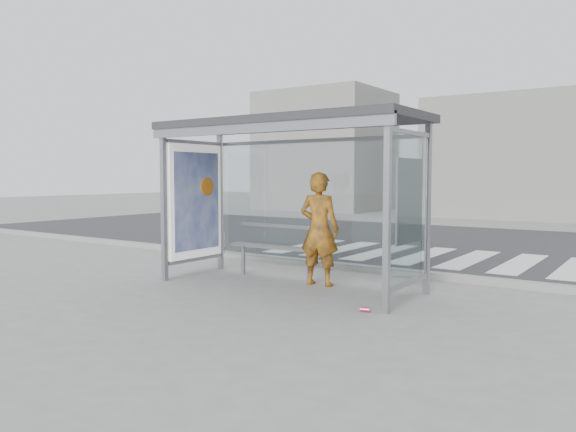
{
  "coord_description": "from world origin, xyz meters",
  "views": [
    {
      "loc": [
        4.94,
        -7.17,
        1.74
      ],
      "look_at": [
        -0.12,
        0.2,
        1.1
      ],
      "focal_mm": 35.0,
      "sensor_mm": 36.0,
      "label": 1
    }
  ],
  "objects_px": {
    "person": "(319,229)",
    "bench": "(276,247)",
    "soda_can": "(365,309)",
    "bus_shelter": "(270,161)"
  },
  "relations": [
    {
      "from": "person",
      "to": "bench",
      "type": "distance_m",
      "value": 1.0
    },
    {
      "from": "bench",
      "to": "soda_can",
      "type": "distance_m",
      "value": 2.71
    },
    {
      "from": "bench",
      "to": "soda_can",
      "type": "height_order",
      "value": "bench"
    },
    {
      "from": "soda_can",
      "to": "person",
      "type": "bearing_deg",
      "value": 140.13
    },
    {
      "from": "person",
      "to": "bench",
      "type": "xyz_separation_m",
      "value": [
        -0.93,
        0.11,
        -0.36
      ]
    },
    {
      "from": "person",
      "to": "soda_can",
      "type": "relative_size",
      "value": 15.01
    },
    {
      "from": "bus_shelter",
      "to": "bench",
      "type": "height_order",
      "value": "bus_shelter"
    },
    {
      "from": "person",
      "to": "bench",
      "type": "bearing_deg",
      "value": -12.45
    },
    {
      "from": "person",
      "to": "bench",
      "type": "relative_size",
      "value": 1.02
    },
    {
      "from": "bus_shelter",
      "to": "soda_can",
      "type": "bearing_deg",
      "value": -21.68
    }
  ]
}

